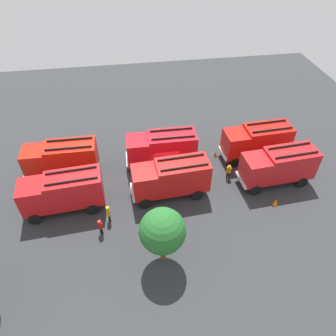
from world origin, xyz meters
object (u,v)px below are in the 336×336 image
(firefighter_0, at_px, (292,140))
(firefighter_3, at_px, (67,146))
(fire_truck_2, at_px, (62,158))
(firefighter_1, at_px, (109,213))
(traffic_cone_1, at_px, (215,154))
(fire_truck_4, at_px, (171,177))
(traffic_cone_0, at_px, (276,202))
(fire_truck_5, at_px, (63,191))
(fire_truck_3, at_px, (279,165))
(fire_truck_1, at_px, (162,148))
(fire_truck_0, at_px, (257,140))
(tree_0, at_px, (162,231))
(firefighter_2, at_px, (100,227))
(firefighter_4, at_px, (229,171))

(firefighter_0, xyz_separation_m, firefighter_3, (24.69, -2.89, -0.08))
(fire_truck_2, relative_size, firefighter_1, 4.09)
(firefighter_0, xyz_separation_m, traffic_cone_1, (8.81, 0.26, -0.68))
(fire_truck_4, height_order, traffic_cone_0, fire_truck_4)
(fire_truck_5, bearing_deg, fire_truck_3, 176.89)
(fire_truck_1, height_order, firefighter_1, fire_truck_1)
(fire_truck_5, distance_m, firefighter_3, 8.35)
(fire_truck_0, distance_m, tree_0, 16.10)
(fire_truck_1, xyz_separation_m, fire_truck_5, (9.43, 4.77, 0.00))
(fire_truck_1, xyz_separation_m, firefighter_1, (5.64, 6.89, -1.15))
(fire_truck_3, height_order, firefighter_2, fire_truck_3)
(fire_truck_0, xyz_separation_m, fire_truck_1, (10.05, -0.31, 0.00))
(tree_0, bearing_deg, firefighter_4, -133.62)
(firefighter_0, relative_size, firefighter_2, 1.06)
(firefighter_2, bearing_deg, traffic_cone_1, 176.40)
(fire_truck_3, distance_m, fire_truck_4, 10.42)
(fire_truck_3, distance_m, firefighter_1, 16.50)
(firefighter_2, xyz_separation_m, firefighter_3, (3.65, -11.62, -0.01))
(fire_truck_2, bearing_deg, firefighter_1, 123.47)
(firefighter_0, distance_m, traffic_cone_0, 9.49)
(firefighter_1, relative_size, firefighter_2, 1.08)
(fire_truck_3, height_order, firefighter_3, fire_truck_3)
(firefighter_3, distance_m, traffic_cone_1, 16.20)
(fire_truck_2, distance_m, firefighter_3, 3.79)
(fire_truck_0, height_order, fire_truck_4, same)
(fire_truck_0, relative_size, firefighter_0, 4.21)
(fire_truck_5, xyz_separation_m, firefighter_1, (-3.79, 2.12, -1.15))
(fire_truck_4, bearing_deg, firefighter_1, 19.00)
(fire_truck_5, bearing_deg, firefighter_0, -171.62)
(tree_0, xyz_separation_m, traffic_cone_1, (-7.45, -11.69, -3.28))
(traffic_cone_0, bearing_deg, tree_0, 20.03)
(firefighter_2, distance_m, firefighter_4, 13.51)
(fire_truck_2, xyz_separation_m, traffic_cone_0, (-19.49, 7.23, -1.81))
(fire_truck_0, bearing_deg, fire_truck_1, -4.54)
(fire_truck_5, distance_m, firefighter_1, 4.49)
(fire_truck_3, xyz_separation_m, traffic_cone_0, (1.12, 2.92, -1.81))
(firefighter_2, bearing_deg, fire_truck_3, 154.12)
(firefighter_2, bearing_deg, firefighter_1, -157.11)
(firefighter_3, bearing_deg, firefighter_1, -24.55)
(fire_truck_4, xyz_separation_m, traffic_cone_1, (-5.69, -4.81, -1.85))
(fire_truck_0, distance_m, fire_truck_1, 10.05)
(fire_truck_0, distance_m, firefighter_2, 18.21)
(fire_truck_3, xyz_separation_m, firefighter_3, (20.62, -7.89, -1.25))
(fire_truck_5, height_order, firefighter_1, fire_truck_5)
(firefighter_3, bearing_deg, traffic_cone_1, 31.48)
(traffic_cone_1, bearing_deg, fire_truck_2, 1.54)
(fire_truck_3, relative_size, traffic_cone_0, 10.63)
(fire_truck_1, xyz_separation_m, fire_truck_4, (-0.21, 4.49, 0.00))
(fire_truck_2, bearing_deg, firefighter_3, -88.93)
(fire_truck_4, relative_size, firefighter_3, 4.52)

